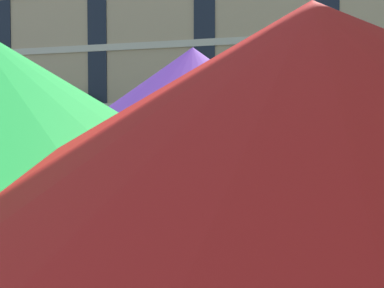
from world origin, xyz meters
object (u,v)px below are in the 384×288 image
object	(u,v)px
street_tree_left	(56,107)
patio_umbrella	(193,117)
pickup_silver	(24,151)
sedan_green	(161,155)
sedan_gray	(322,157)
street_tree_middle	(277,104)

from	to	relation	value
street_tree_left	patio_umbrella	world-z (taller)	street_tree_left
pickup_silver	sedan_green	bearing A→B (deg)	-0.00
sedan_gray	patio_umbrella	world-z (taller)	patio_umbrella
street_tree_middle	patio_umbrella	bearing A→B (deg)	-90.75
pickup_silver	sedan_green	world-z (taller)	pickup_silver
sedan_green	patio_umbrella	bearing A→B (deg)	-71.94
pickup_silver	street_tree_middle	size ratio (longest dim) A/B	1.20
street_tree_left	patio_umbrella	bearing A→B (deg)	-56.17
street_tree_left	sedan_gray	bearing A→B (deg)	-15.42
street_tree_left	street_tree_middle	world-z (taller)	street_tree_middle
street_tree_middle	patio_umbrella	world-z (taller)	street_tree_middle
pickup_silver	sedan_green	distance (m)	6.09
street_tree_middle	patio_umbrella	size ratio (longest dim) A/B	1.22
sedan_green	street_tree_left	size ratio (longest dim) A/B	1.10
street_tree_left	street_tree_middle	size ratio (longest dim) A/B	0.94
street_tree_left	street_tree_middle	distance (m)	11.07
pickup_silver	street_tree_left	size ratio (longest dim) A/B	1.28
sedan_green	street_tree_middle	world-z (taller)	street_tree_middle
street_tree_left	street_tree_middle	xyz separation A→B (m)	(11.06, -0.41, -0.06)
sedan_green	sedan_gray	distance (m)	5.96
pickup_silver	sedan_gray	distance (m)	12.05
sedan_gray	street_tree_middle	distance (m)	4.06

